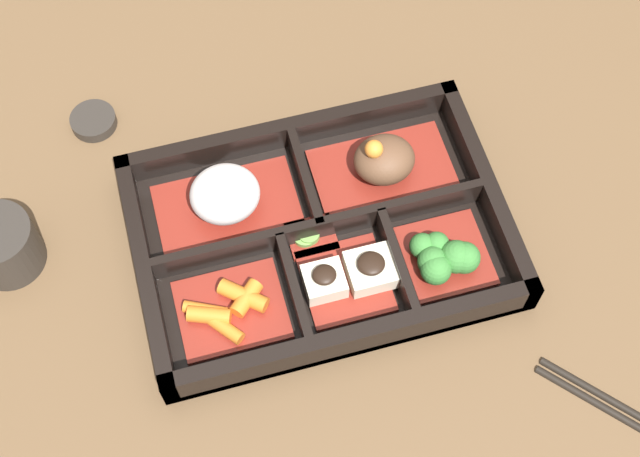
{
  "coord_description": "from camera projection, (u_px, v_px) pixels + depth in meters",
  "views": [
    {
      "loc": [
        -0.1,
        -0.37,
        0.74
      ],
      "look_at": [
        0.0,
        0.0,
        0.03
      ],
      "focal_mm": 50.0,
      "sensor_mm": 36.0,
      "label": 1
    }
  ],
  "objects": [
    {
      "name": "bowl_stew",
      "position": [
        384.0,
        163.0,
        0.84
      ],
      "size": [
        0.13,
        0.08,
        0.06
      ],
      "color": "maroon",
      "rests_on": "bento_base"
    },
    {
      "name": "sauce_dish",
      "position": [
        93.0,
        121.0,
        0.89
      ],
      "size": [
        0.05,
        0.05,
        0.01
      ],
      "color": "#2D2823",
      "rests_on": "ground_plane"
    },
    {
      "name": "bowl_rice",
      "position": [
        226.0,
        198.0,
        0.82
      ],
      "size": [
        0.13,
        0.08,
        0.05
      ],
      "color": "maroon",
      "rests_on": "bento_base"
    },
    {
      "name": "tea_cup",
      "position": [
        2.0,
        245.0,
        0.8
      ],
      "size": [
        0.07,
        0.07,
        0.05
      ],
      "color": "#2D2823",
      "rests_on": "ground_plane"
    },
    {
      "name": "bowl_carrots",
      "position": [
        230.0,
        309.0,
        0.79
      ],
      "size": [
        0.1,
        0.08,
        0.02
      ],
      "color": "maroon",
      "rests_on": "bento_base"
    },
    {
      "name": "bowl_pickles",
      "position": [
        311.0,
        238.0,
        0.82
      ],
      "size": [
        0.04,
        0.04,
        0.01
      ],
      "color": "maroon",
      "rests_on": "bento_base"
    },
    {
      "name": "bowl_greens",
      "position": [
        445.0,
        257.0,
        0.8
      ],
      "size": [
        0.08,
        0.08,
        0.04
      ],
      "color": "maroon",
      "rests_on": "bento_base"
    },
    {
      "name": "bento_base",
      "position": [
        320.0,
        239.0,
        0.83
      ],
      "size": [
        0.34,
        0.24,
        0.01
      ],
      "color": "black",
      "rests_on": "ground_plane"
    },
    {
      "name": "bowl_tofu",
      "position": [
        349.0,
        276.0,
        0.8
      ],
      "size": [
        0.08,
        0.08,
        0.03
      ],
      "color": "maroon",
      "rests_on": "bento_base"
    },
    {
      "name": "bento_rim",
      "position": [
        321.0,
        233.0,
        0.82
      ],
      "size": [
        0.34,
        0.24,
        0.04
      ],
      "color": "black",
      "rests_on": "ground_plane"
    },
    {
      "name": "ground_plane",
      "position": [
        320.0,
        241.0,
        0.84
      ],
      "size": [
        3.0,
        3.0,
        0.0
      ],
      "primitive_type": "plane",
      "color": "brown"
    }
  ]
}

